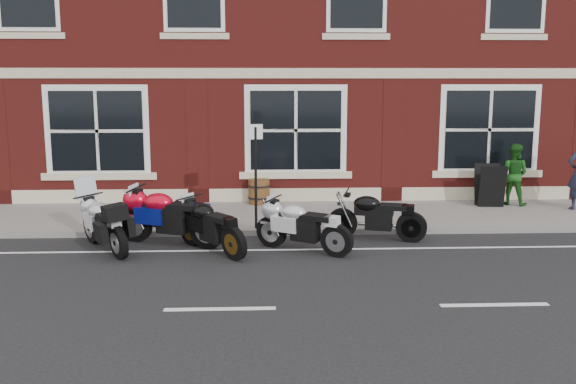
# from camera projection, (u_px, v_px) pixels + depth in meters

# --- Properties ---
(ground) EXTENTS (80.00, 80.00, 0.00)m
(ground) POSITION_uv_depth(u_px,v_px,m) (230.00, 253.00, 12.14)
(ground) COLOR black
(ground) RESTS_ON ground
(sidewalk) EXTENTS (30.00, 3.00, 0.12)m
(sidewalk) POSITION_uv_depth(u_px,v_px,m) (236.00, 217.00, 15.08)
(sidewalk) COLOR slate
(sidewalk) RESTS_ON ground
(kerb) EXTENTS (30.00, 0.16, 0.12)m
(kerb) POSITION_uv_depth(u_px,v_px,m) (233.00, 233.00, 13.53)
(kerb) COLOR slate
(kerb) RESTS_ON ground
(moto_touring_silver) EXTENTS (1.24, 1.80, 1.36)m
(moto_touring_silver) POSITION_uv_depth(u_px,v_px,m) (104.00, 222.00, 12.30)
(moto_touring_silver) COLOR black
(moto_touring_silver) RESTS_ON ground
(moto_sport_red) EXTENTS (2.21, 1.03, 1.05)m
(moto_sport_red) POSITION_uv_depth(u_px,v_px,m) (169.00, 215.00, 12.68)
(moto_sport_red) COLOR black
(moto_sport_red) RESTS_ON ground
(moto_sport_black) EXTENTS (1.40, 1.69, 0.93)m
(moto_sport_black) POSITION_uv_depth(u_px,v_px,m) (211.00, 224.00, 12.17)
(moto_sport_black) COLOR black
(moto_sport_black) RESTS_ON ground
(moto_sport_silver) EXTENTS (1.79, 1.23, 0.92)m
(moto_sport_silver) POSITION_uv_depth(u_px,v_px,m) (302.00, 224.00, 12.19)
(moto_sport_silver) COLOR black
(moto_sport_silver) RESTS_ON ground
(moto_naked_black) EXTENTS (1.98, 0.74, 0.92)m
(moto_naked_black) POSITION_uv_depth(u_px,v_px,m) (375.00, 214.00, 13.10)
(moto_naked_black) COLOR black
(moto_naked_black) RESTS_ON ground
(pedestrian_right) EXTENTS (0.95, 0.90, 1.55)m
(pedestrian_right) POSITION_uv_depth(u_px,v_px,m) (513.00, 174.00, 16.11)
(pedestrian_right) COLOR #174D16
(pedestrian_right) RESTS_ON sidewalk
(a_board_sign) EXTENTS (0.67, 0.48, 1.06)m
(a_board_sign) POSITION_uv_depth(u_px,v_px,m) (490.00, 185.00, 15.93)
(a_board_sign) COLOR black
(a_board_sign) RESTS_ON sidewalk
(barrel_planter) EXTENTS (0.57, 0.57, 0.63)m
(barrel_planter) POSITION_uv_depth(u_px,v_px,m) (259.00, 192.00, 16.30)
(barrel_planter) COLOR #472B13
(barrel_planter) RESTS_ON sidewalk
(parking_sign) EXTENTS (0.31, 0.10, 2.21)m
(parking_sign) POSITION_uv_depth(u_px,v_px,m) (256.00, 169.00, 13.45)
(parking_sign) COLOR black
(parking_sign) RESTS_ON sidewalk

